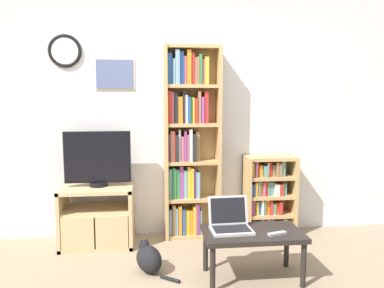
% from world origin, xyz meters
% --- Properties ---
extents(wall_back, '(6.93, 0.09, 2.60)m').
position_xyz_m(wall_back, '(-0.01, 1.66, 1.31)').
color(wall_back, silver).
rests_on(wall_back, ground_plane).
extents(tv_stand, '(0.73, 0.47, 0.61)m').
position_xyz_m(tv_stand, '(-0.77, 1.36, 0.31)').
color(tv_stand, tan).
rests_on(tv_stand, ground_plane).
extents(television, '(0.67, 0.18, 0.56)m').
position_xyz_m(television, '(-0.75, 1.40, 0.89)').
color(television, black).
rests_on(television, tv_stand).
extents(bookshelf_tall, '(0.60, 0.24, 2.05)m').
position_xyz_m(bookshelf_tall, '(0.19, 1.51, 1.03)').
color(bookshelf_tall, tan).
rests_on(bookshelf_tall, ground_plane).
extents(bookshelf_short, '(0.55, 0.29, 0.87)m').
position_xyz_m(bookshelf_short, '(1.06, 1.49, 0.43)').
color(bookshelf_short, tan).
rests_on(bookshelf_short, ground_plane).
extents(coffee_table, '(0.82, 0.46, 0.41)m').
position_xyz_m(coffee_table, '(0.62, 0.48, 0.36)').
color(coffee_table, black).
rests_on(coffee_table, ground_plane).
extents(laptop, '(0.35, 0.30, 0.26)m').
position_xyz_m(laptop, '(0.44, 0.54, 0.47)').
color(laptop, '#B7BABC').
rests_on(laptop, coffee_table).
extents(remote_near_laptop, '(0.17, 0.09, 0.02)m').
position_xyz_m(remote_near_laptop, '(0.79, 0.38, 0.42)').
color(remote_near_laptop, '#99999E').
rests_on(remote_near_laptop, coffee_table).
extents(cat, '(0.41, 0.41, 0.28)m').
position_xyz_m(cat, '(-0.25, 0.69, 0.12)').
color(cat, black).
rests_on(cat, ground_plane).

